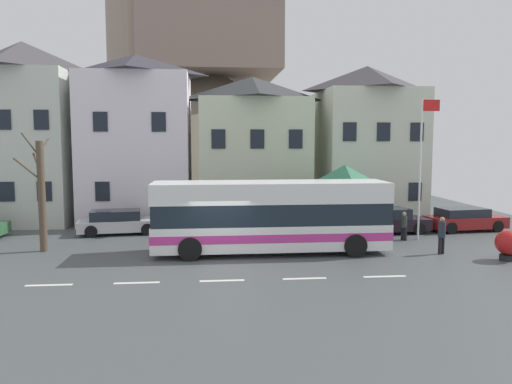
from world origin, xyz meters
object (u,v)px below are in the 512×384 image
at_px(townhouse_00, 26,133).
at_px(townhouse_03, 366,142).
at_px(townhouse_02, 252,148).
at_px(townhouse_01, 137,139).
at_px(pedestrian_01, 442,233).
at_px(harbour_buoy, 508,244).
at_px(bare_tree_00, 41,194).
at_px(public_bench, 292,221).
at_px(flagpole, 422,159).
at_px(hilltop_castle, 210,122).
at_px(parked_car_00, 119,222).
at_px(parked_car_02, 385,221).
at_px(pedestrian_00, 404,225).
at_px(bus_shelter, 345,178).
at_px(parked_car_01, 464,219).
at_px(transit_bus, 271,217).

xyz_separation_m(townhouse_00, townhouse_03, (21.48, 0.04, -0.58)).
bearing_deg(townhouse_02, townhouse_01, -175.70).
distance_m(pedestrian_01, harbour_buoy, 2.63).
bearing_deg(bare_tree_00, harbour_buoy, -10.40).
height_order(public_bench, flagpole, flagpole).
height_order(hilltop_castle, parked_car_00, hilltop_castle).
height_order(townhouse_03, flagpole, townhouse_03).
bearing_deg(parked_car_02, townhouse_03, 75.81).
bearing_deg(harbour_buoy, parked_car_02, 113.61).
xyz_separation_m(townhouse_02, pedestrian_01, (7.42, -11.36, -3.58)).
bearing_deg(townhouse_03, public_bench, -141.24).
distance_m(hilltop_castle, parked_car_02, 31.47).
relative_size(townhouse_01, harbour_buoy, 8.04).
xyz_separation_m(townhouse_00, pedestrian_01, (21.42, -11.18, -4.53)).
bearing_deg(pedestrian_00, parked_car_02, 96.92).
relative_size(bus_shelter, harbour_buoy, 2.92).
bearing_deg(pedestrian_00, parked_car_01, 28.14).
bearing_deg(townhouse_03, transit_bus, -126.44).
height_order(townhouse_02, pedestrian_00, townhouse_02).
relative_size(townhouse_01, flagpole, 1.45).
bearing_deg(townhouse_00, bare_tree_00, -67.47).
bearing_deg(hilltop_castle, townhouse_01, -100.87).
relative_size(hilltop_castle, transit_bus, 3.97).
bearing_deg(pedestrian_00, flagpole, 6.48).
xyz_separation_m(flagpole, bare_tree_00, (-18.13, -1.01, -1.50)).
xyz_separation_m(townhouse_02, townhouse_03, (7.48, -0.14, 0.37)).
bearing_deg(townhouse_01, hilltop_castle, 79.13).
height_order(townhouse_00, townhouse_03, townhouse_00).
distance_m(townhouse_01, pedestrian_00, 16.69).
height_order(pedestrian_00, pedestrian_01, pedestrian_01).
bearing_deg(harbour_buoy, bus_shelter, 130.14).
height_order(townhouse_00, pedestrian_01, townhouse_00).
relative_size(townhouse_00, parked_car_02, 2.33).
xyz_separation_m(hilltop_castle, harbour_buoy, (12.26, -35.97, -6.42)).
relative_size(flagpole, bare_tree_00, 1.32).
xyz_separation_m(parked_car_02, flagpole, (1.11, -1.96, 3.45)).
bearing_deg(public_bench, hilltop_castle, 99.18).
relative_size(pedestrian_00, pedestrian_01, 0.87).
xyz_separation_m(townhouse_00, parked_car_01, (25.42, -5.64, -4.86)).
height_order(bus_shelter, bare_tree_00, bare_tree_00).
xyz_separation_m(townhouse_01, flagpole, (15.03, -7.56, -1.02)).
bearing_deg(parked_car_02, parked_car_00, 168.81).
bearing_deg(bus_shelter, pedestrian_01, -57.63).
relative_size(townhouse_03, pedestrian_00, 6.78).
bearing_deg(pedestrian_01, harbour_buoy, -32.57).
distance_m(parked_car_00, harbour_buoy, 18.91).
distance_m(pedestrian_00, pedestrian_01, 3.20).
bearing_deg(parked_car_02, parked_car_01, -3.12).
relative_size(bus_shelter, public_bench, 2.35).
bearing_deg(townhouse_02, bus_shelter, -56.31).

